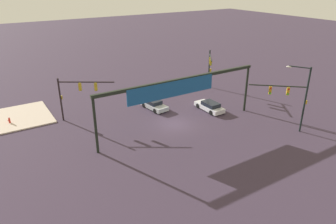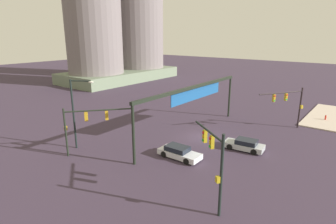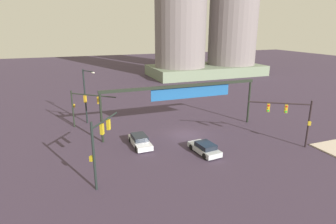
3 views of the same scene
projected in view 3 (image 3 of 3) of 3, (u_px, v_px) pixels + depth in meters
name	position (u px, v px, depth m)	size (l,w,h in m)	color
ground_plane	(186.00, 135.00, 36.31)	(218.84, 218.84, 0.00)	#392C3D
traffic_signal_near_corner	(292.00, 114.00, 31.85)	(5.81, 4.10, 5.50)	black
traffic_signal_opposite_side	(99.00, 140.00, 24.02)	(3.18, 3.90, 6.06)	black
traffic_signal_cross_street	(84.00, 102.00, 37.50)	(5.25, 4.79, 5.12)	black
streetlamp_curved_arm	(86.00, 93.00, 39.32)	(1.51, 2.37, 7.70)	black
overhead_sign_gantry	(185.00, 92.00, 36.25)	(21.01, 0.43, 6.27)	black
sedan_car_approaching	(205.00, 148.00, 30.94)	(2.23, 4.39, 1.21)	#AEB4BB
sedan_car_waiting_far	(140.00, 141.00, 32.91)	(1.90, 4.53, 1.21)	silver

